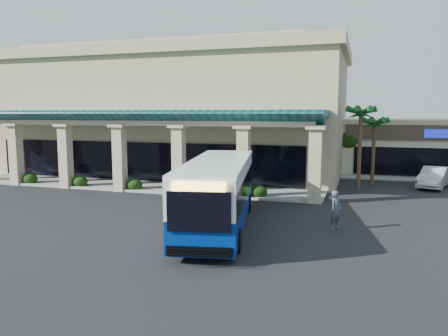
% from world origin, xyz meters
% --- Properties ---
extents(ground, '(110.00, 110.00, 0.00)m').
position_xyz_m(ground, '(0.00, 0.00, 0.00)').
color(ground, black).
extents(main_building, '(30.80, 14.80, 11.35)m').
position_xyz_m(main_building, '(-8.00, 16.00, 5.67)').
color(main_building, tan).
rests_on(main_building, ground).
extents(arcade, '(30.00, 6.20, 5.70)m').
position_xyz_m(arcade, '(-8.00, 6.80, 2.85)').
color(arcade, '#0A393C').
rests_on(arcade, ground).
extents(palm_0, '(2.40, 2.40, 6.60)m').
position_xyz_m(palm_0, '(8.50, 11.00, 3.30)').
color(palm_0, '#134A1A').
rests_on(palm_0, ground).
extents(palm_1, '(2.40, 2.40, 5.80)m').
position_xyz_m(palm_1, '(9.50, 14.00, 2.90)').
color(palm_1, '#134A1A').
rests_on(palm_1, ground).
extents(broadleaf_tree, '(2.60, 2.60, 4.81)m').
position_xyz_m(broadleaf_tree, '(7.50, 19.00, 2.41)').
color(broadleaf_tree, black).
rests_on(broadleaf_tree, ground).
extents(transit_bus, '(4.94, 11.95, 3.25)m').
position_xyz_m(transit_bus, '(2.21, -1.98, 1.63)').
color(transit_bus, navy).
rests_on(transit_bus, ground).
extents(pedestrian, '(0.73, 0.82, 1.87)m').
position_xyz_m(pedestrian, '(7.63, -0.80, 0.94)').
color(pedestrian, '#424A55').
rests_on(pedestrian, ground).
extents(car_white, '(3.00, 4.94, 1.54)m').
position_xyz_m(car_white, '(13.82, 13.49, 0.77)').
color(car_white, silver).
rests_on(car_white, ground).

